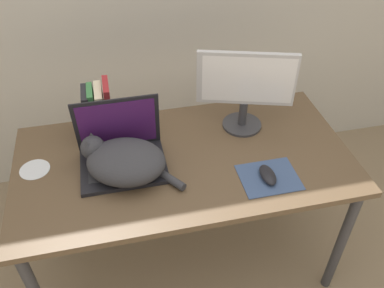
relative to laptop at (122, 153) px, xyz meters
name	(u,v)px	position (x,y,z in m)	size (l,w,h in m)	color
desk	(184,170)	(0.25, -0.03, -0.12)	(1.39, 0.71, 0.70)	brown
laptop	(122,153)	(0.00, 0.00, 0.00)	(0.34, 0.26, 0.27)	black
cat	(124,161)	(0.00, -0.07, 0.02)	(0.40, 0.33, 0.15)	#333338
external_monitor	(246,87)	(0.55, 0.13, 0.15)	(0.40, 0.18, 0.37)	#333338
mousepad	(269,177)	(0.55, -0.21, -0.05)	(0.23, 0.19, 0.00)	#384C75
computer_mouse	(268,175)	(0.54, -0.21, -0.03)	(0.06, 0.11, 0.03)	black
book_row	(98,110)	(-0.07, 0.24, 0.06)	(0.13, 0.15, 0.24)	#232328
cd_disc	(35,169)	(-0.35, 0.04, -0.05)	(0.12, 0.12, 0.00)	silver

